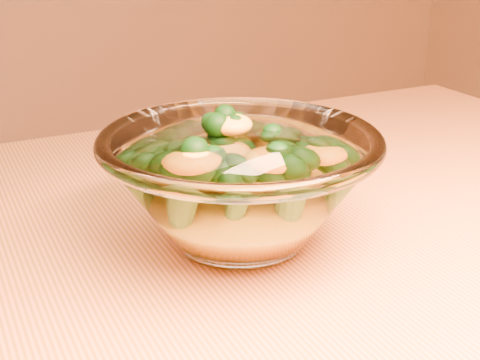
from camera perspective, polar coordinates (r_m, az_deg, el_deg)
name	(u,v)px	position (r m, az deg, el deg)	size (l,w,h in m)	color
table	(208,357)	(0.63, -2.73, -14.89)	(1.20, 0.80, 0.75)	#D96E41
glass_bowl	(240,186)	(0.58, 0.00, -0.49)	(0.24, 0.24, 0.11)	white
cheese_sauce	(240,210)	(0.59, 0.00, -2.54)	(0.13, 0.13, 0.04)	#F2AE14
broccoli_heap	(229,167)	(0.57, -0.97, 1.13)	(0.17, 0.15, 0.09)	black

